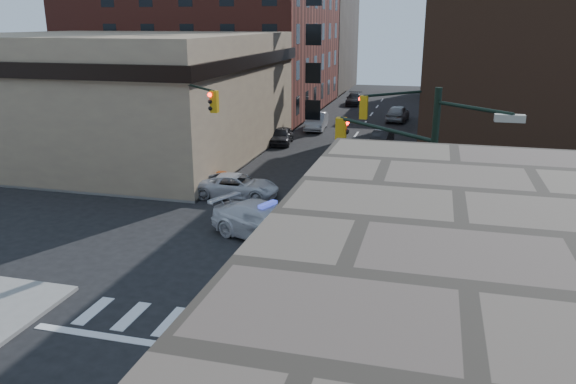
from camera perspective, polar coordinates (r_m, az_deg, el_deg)
The scene contains 28 objects.
ground at distance 25.33m, azimuth -1.95°, elevation -6.02°, with size 140.00×140.00×0.00m, color black.
sidewalk_nw at distance 63.35m, azimuth -13.65°, elevation 7.58°, with size 34.00×54.50×0.15m, color gray.
bank_building at distance 45.82m, azimuth -16.89°, elevation 9.50°, with size 22.00×22.00×9.00m, color #9B8766.
apartment_block at distance 67.27m, azimuth -7.78°, elevation 18.62°, with size 25.00×25.00×24.00m, color maroon.
commercial_row_ne at distance 45.36m, azimuth 23.11°, elevation 12.00°, with size 14.00×34.00×14.00m, color #4C2E1E.
filler_nw at distance 87.36m, azimuth -0.44°, elevation 15.73°, with size 20.00×18.00×16.00m, color brown.
filler_ne at distance 80.75m, azimuth 20.37°, elevation 13.19°, with size 16.00×16.00×12.00m, color maroon.
signal_pole_se at distance 17.62m, azimuth 11.74°, elevation -0.80°, with size 5.40×5.27×8.00m.
signal_pole_nw at distance 30.89m, azimuth -9.69°, elevation 6.38°, with size 3.58×3.67×8.00m.
signal_pole_ne at distance 28.24m, azimuth 12.61°, elevation 5.23°, with size 3.67×3.58×8.00m.
tree_ne_near at distance 48.75m, azimuth 15.63°, elevation 8.81°, with size 3.00×3.00×4.85m.
tree_ne_far at distance 56.69m, azimuth 15.58°, elevation 9.88°, with size 3.00×3.00×4.85m.
police_car at distance 26.37m, azimuth -2.19°, elevation -3.10°, with size 2.36×5.81×1.69m, color silver.
pickup at distance 32.84m, azimuth -5.21°, elevation 0.62°, with size 2.26×4.90×1.36m, color silver.
parked_car_wnear at distance 47.18m, azimuth -0.65°, elevation 5.73°, with size 1.64×4.08×1.39m, color black.
parked_car_wfar at distance 53.55m, azimuth 2.89°, elevation 7.19°, with size 1.71×4.91×1.62m, color #9B9DA3.
parked_car_wdeep at distance 70.48m, azimuth 6.75°, elevation 9.36°, with size 1.96×4.82×1.40m, color black.
parked_car_enear at distance 47.44m, azimuth 9.56°, elevation 5.50°, with size 1.36×3.90×1.28m, color black.
parked_car_efar at distance 59.38m, azimuth 11.08°, elevation 7.88°, with size 1.94×4.83×1.65m, color #989CA1.
pedestrian_a at distance 35.71m, azimuth -9.24°, elevation 2.21°, with size 0.56×0.37×1.55m, color black.
pedestrian_b at distance 33.37m, azimuth -13.20°, elevation 1.24°, with size 0.92×0.72×1.89m, color black.
pedestrian_c at distance 38.23m, azimuth -16.02°, elevation 3.03°, with size 1.13×0.47×1.93m, color #1F252E.
barrel_road at distance 29.97m, azimuth 8.80°, elevation -1.52°, with size 0.54×0.54×0.97m, color #D04609.
barrel_bank at distance 34.41m, azimuth -6.74°, elevation 1.12°, with size 0.63×0.63×1.12m, color #DC4D0A.
barricade_se_a at distance 18.30m, azimuth 11.94°, elevation -13.88°, with size 1.24×0.62×0.93m, color red, non-canonical shape.
barricade_se_c at distance 16.68m, azimuth 16.83°, elevation -17.55°, with size 1.29×0.64×0.97m, color red, non-canonical shape.
barricade_nw_a at distance 33.63m, azimuth -11.10°, elevation 0.64°, with size 1.25×0.62×0.94m, color red, non-canonical shape.
barricade_nw_b at distance 35.32m, azimuth -13.64°, elevation 1.20°, with size 1.14×0.57×0.86m, color orange, non-canonical shape.
Camera 1 is at (6.73, -22.33, 9.88)m, focal length 35.00 mm.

